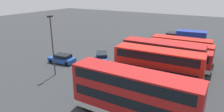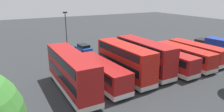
{
  "view_description": "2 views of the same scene",
  "coord_description": "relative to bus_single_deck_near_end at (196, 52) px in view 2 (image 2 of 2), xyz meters",
  "views": [
    {
      "loc": [
        25.19,
        16.38,
        11.09
      ],
      "look_at": [
        0.44,
        1.77,
        1.54
      ],
      "focal_mm": 32.51,
      "sensor_mm": 36.0,
      "label": 1
    },
    {
      "loc": [
        17.52,
        31.36,
        10.82
      ],
      "look_at": [
        2.66,
        4.64,
        1.62
      ],
      "focal_mm": 33.24,
      "sensor_mm": 36.0,
      "label": 2
    }
  ],
  "objects": [
    {
      "name": "ground_plane",
      "position": [
        10.72,
        -9.28,
        -1.62
      ],
      "size": [
        140.0,
        140.0,
        0.0
      ],
      "primitive_type": "plane",
      "color": "#2D3033"
    },
    {
      "name": "bus_single_deck_near_end",
      "position": [
        0.0,
        0.0,
        0.0
      ],
      "size": [
        2.9,
        10.18,
        2.95
      ],
      "color": "red",
      "rests_on": "ground"
    },
    {
      "name": "bus_single_deck_second",
      "position": [
        3.42,
        0.53,
        0.0
      ],
      "size": [
        2.68,
        10.25,
        2.95
      ],
      "color": "red",
      "rests_on": "ground"
    },
    {
      "name": "box_truck_blue",
      "position": [
        -5.92,
        -0.27,
        0.09
      ],
      "size": [
        3.44,
        7.76,
        3.2
      ],
      "color": "navy",
      "rests_on": "ground"
    },
    {
      "name": "lamp_post_tall",
      "position": [
        18.03,
        -12.41,
        3.04
      ],
      "size": [
        0.7,
        0.3,
        7.96
      ],
      "color": "#38383D",
      "rests_on": "ground"
    },
    {
      "name": "bus_double_decker_fourth",
      "position": [
        10.74,
        -0.1,
        0.83
      ],
      "size": [
        2.74,
        10.48,
        4.55
      ],
      "color": "#A51919",
      "rests_on": "ground"
    },
    {
      "name": "bus_double_decker_fifth",
      "position": [
        14.3,
        0.47,
        0.83
      ],
      "size": [
        2.97,
        10.19,
        4.55
      ],
      "color": "red",
      "rests_on": "ground"
    },
    {
      "name": "car_small_green",
      "position": [
        14.12,
        -14.85,
        -0.92
      ],
      "size": [
        2.26,
        4.35,
        1.43
      ],
      "color": "#1E479E",
      "rests_on": "ground"
    },
    {
      "name": "bus_single_deck_sixth",
      "position": [
        17.95,
        0.75,
        0.0
      ],
      "size": [
        3.02,
        10.35,
        2.95
      ],
      "color": "#A51919",
      "rests_on": "ground"
    },
    {
      "name": "bus_double_decker_seventh",
      "position": [
        21.62,
        0.76,
        0.83
      ],
      "size": [
        2.62,
        11.31,
        4.55
      ],
      "color": "#A51919",
      "rests_on": "ground"
    },
    {
      "name": "bus_single_deck_third",
      "position": [
        7.28,
        0.63,
        0.0
      ],
      "size": [
        3.01,
        10.34,
        2.95
      ],
      "color": "#A51919",
      "rests_on": "ground"
    },
    {
      "name": "car_hatchback_silver",
      "position": [
        10.18,
        -10.02,
        -0.92
      ],
      "size": [
        4.62,
        4.03,
        1.43
      ],
      "color": "#1E479E",
      "rests_on": "ground"
    }
  ]
}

